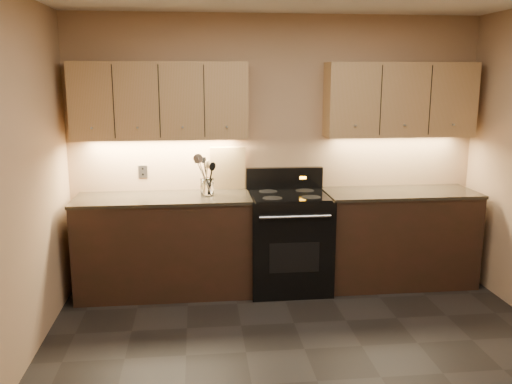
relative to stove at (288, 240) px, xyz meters
The scene contains 15 objects.
floor 1.75m from the stove, 92.72° to the right, with size 4.00×4.00×0.00m, color black.
wall_back 0.88m from the stove, 104.10° to the left, with size 4.00×0.04×2.60m, color tan.
counter_left 1.18m from the stove, behind, with size 1.62×0.62×0.93m.
counter_right 1.10m from the stove, ahead, with size 1.46×0.62×0.93m.
stove is the anchor object (origin of this frame).
upper_cab_left 1.78m from the stove, behind, with size 1.60×0.30×0.70m, color tan.
upper_cab_right 1.73m from the stove, ahead, with size 1.44×0.30×0.70m, color tan.
outlet_plate 1.55m from the stove, 167.24° to the left, with size 0.09×0.01×0.12m, color #B2B5BA.
utensil_crock 0.93m from the stove, behind, with size 0.13×0.13×0.16m.
cutting_board 0.91m from the stove, 154.14° to the left, with size 0.34×0.02×0.43m, color tan.
wooden_spoon 1.01m from the stove, behind, with size 0.06×0.06×0.31m, color tan, non-canonical shape.
black_spoon 0.99m from the stove, behind, with size 0.06×0.06×0.31m, color black, non-canonical shape.
black_turner 0.99m from the stove, behind, with size 0.08×0.08×0.35m, color black, non-canonical shape.
steel_spatula 0.98m from the stove, behind, with size 0.08×0.08×0.38m, color silver, non-canonical shape.
steel_skimmer 0.98m from the stove, behind, with size 0.09×0.09×0.37m, color silver, non-canonical shape.
Camera 1 is at (-0.77, -3.25, 2.01)m, focal length 38.00 mm.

